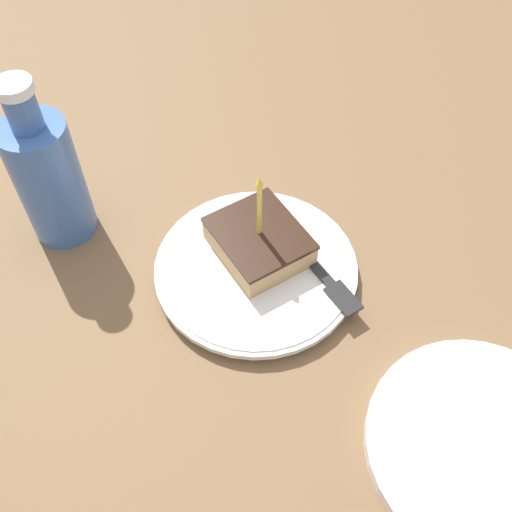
{
  "coord_description": "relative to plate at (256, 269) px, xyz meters",
  "views": [
    {
      "loc": [
        -0.24,
        -0.39,
        0.6
      ],
      "look_at": [
        -0.02,
        -0.03,
        0.04
      ],
      "focal_mm": 42.0,
      "sensor_mm": 36.0,
      "label": 1
    }
  ],
  "objects": [
    {
      "name": "side_plate",
      "position": [
        0.08,
        -0.31,
        -0.0
      ],
      "size": [
        0.24,
        0.24,
        0.02
      ],
      "color": "white",
      "rests_on": "ground_plane"
    },
    {
      "name": "plate",
      "position": [
        0.0,
        0.0,
        0.0
      ],
      "size": [
        0.25,
        0.25,
        0.02
      ],
      "color": "white",
      "rests_on": "ground_plane"
    },
    {
      "name": "bottle",
      "position": [
        -0.17,
        0.2,
        0.08
      ],
      "size": [
        0.08,
        0.08,
        0.22
      ],
      "color": "#3F66A5",
      "rests_on": "ground_plane"
    },
    {
      "name": "cake_slice",
      "position": [
        0.01,
        0.02,
        0.03
      ],
      "size": [
        0.1,
        0.11,
        0.12
      ],
      "color": "tan",
      "rests_on": "plate"
    },
    {
      "name": "ground_plane",
      "position": [
        0.02,
        0.03,
        -0.03
      ],
      "size": [
        2.4,
        2.4,
        0.04
      ],
      "color": "brown",
      "rests_on": "ground"
    },
    {
      "name": "fork",
      "position": [
        0.06,
        -0.03,
        0.01
      ],
      "size": [
        0.02,
        0.2,
        0.0
      ],
      "color": "#262626",
      "rests_on": "plate"
    }
  ]
}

